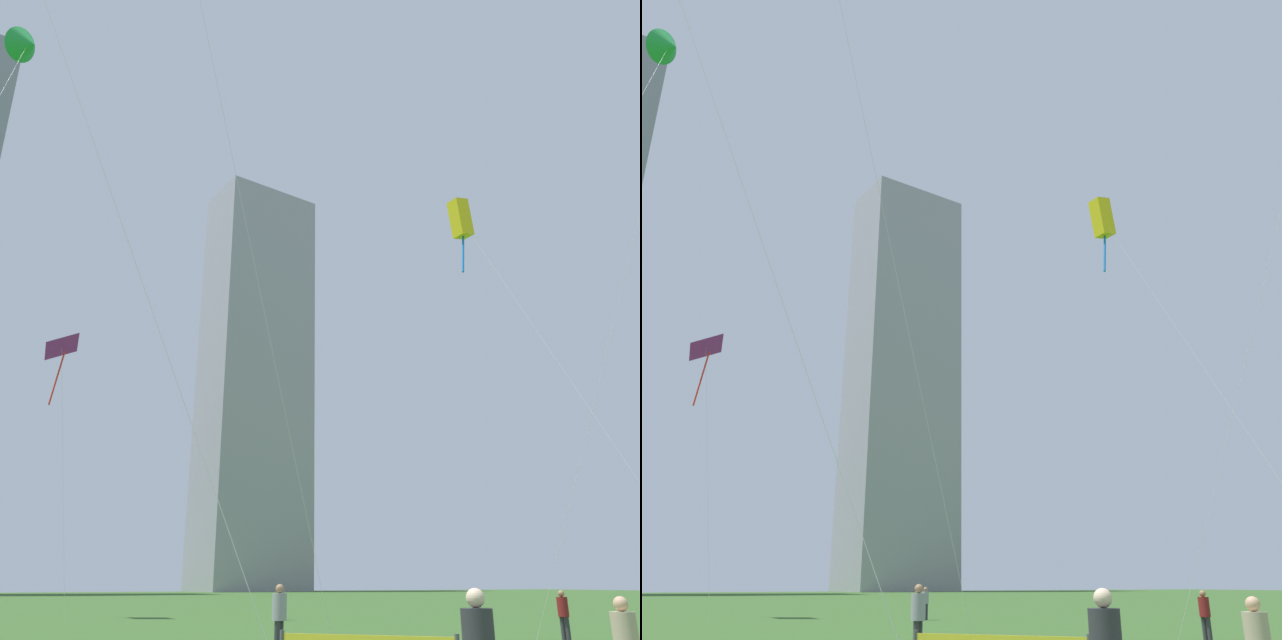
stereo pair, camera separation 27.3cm
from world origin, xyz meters
TOP-DOWN VIEW (x-y plane):
  - person_standing_0 at (2.96, 22.26)m, footprint 0.36×0.36m
  - person_standing_2 at (5.62, 4.95)m, footprint 0.36×0.36m
  - person_standing_3 at (-4.84, 5.31)m, footprint 0.41×0.41m
  - kite_flying_1 at (-9.31, 29.78)m, footprint 3.49×2.93m
  - kite_flying_3 at (4.78, 7.39)m, footprint 3.03×8.20m
  - kite_flying_4 at (-14.04, 11.15)m, footprint 3.22×12.20m
  - distant_highrise_1 at (45.35, 133.35)m, footprint 26.20×18.65m

SIDE VIEW (x-z plane):
  - person_standing_2 at x=5.62m, z-range 0.13..1.76m
  - person_standing_0 at x=2.96m, z-range 0.13..1.77m
  - person_standing_3 at x=-4.84m, z-range 0.14..1.98m
  - kite_flying_1 at x=-9.31m, z-range 7.45..23.72m
  - kite_flying_3 at x=4.78m, z-range 8.13..26.42m
  - kite_flying_4 at x=-14.04m, z-range 10.75..33.96m
  - distant_highrise_1 at x=45.35m, z-range 0.00..98.38m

